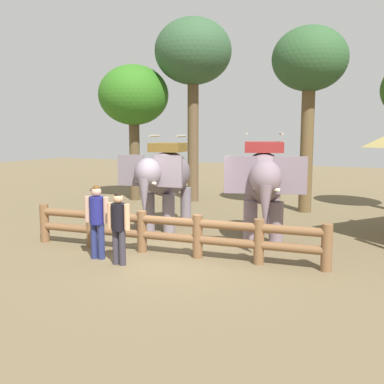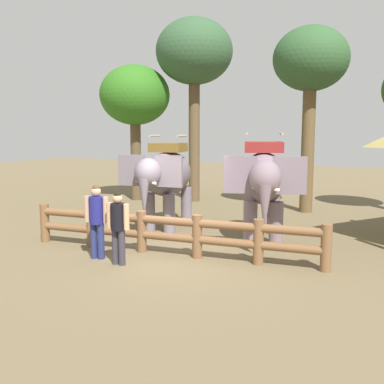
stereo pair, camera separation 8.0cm
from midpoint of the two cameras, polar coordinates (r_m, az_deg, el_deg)
name	(u,v)px [view 1 (the left image)]	position (r m, az deg, el deg)	size (l,w,h in m)	color
ground_plane	(170,254)	(11.16, -3.07, -7.97)	(60.00, 60.00, 0.00)	brown
log_fence	(169,231)	(10.99, -3.17, -4.98)	(7.66, 0.86, 1.05)	brown
elephant_near_left	(165,176)	(13.81, -3.59, 2.00)	(1.93, 3.44, 2.92)	slate
elephant_center	(263,181)	(12.25, 8.93, 1.40)	(2.42, 3.58, 3.00)	slate
tourist_woman_in_black	(119,223)	(10.23, -9.60, -3.93)	(0.59, 0.33, 1.68)	#36313C
tourist_man_in_blue	(97,216)	(10.80, -12.27, -3.08)	(0.62, 0.39, 1.78)	navy
tree_far_left	(134,97)	(19.77, -7.60, 11.95)	(3.01, 3.01, 5.84)	brown
tree_back_center	(310,64)	(17.28, 14.69, 15.54)	(2.73, 2.73, 6.78)	brown
tree_deep_back	(193,55)	(19.48, 0.02, 17.14)	(3.22, 3.22, 7.70)	brown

